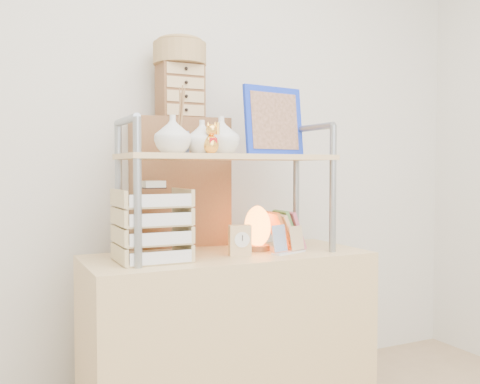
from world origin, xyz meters
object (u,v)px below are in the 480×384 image
at_px(cabinet, 179,259).
at_px(desk, 228,341).
at_px(letter_tray, 153,229).
at_px(salt_lamp, 257,228).

bearing_deg(cabinet, desk, -69.96).
xyz_separation_m(desk, cabinet, (-0.09, 0.37, 0.30)).
distance_m(cabinet, letter_tray, 0.52).
distance_m(desk, letter_tray, 0.61).
bearing_deg(salt_lamp, cabinet, 125.92).
height_order(desk, letter_tray, letter_tray).
bearing_deg(salt_lamp, letter_tray, -171.77).
height_order(letter_tray, salt_lamp, letter_tray).
height_order(desk, cabinet, cabinet).
xyz_separation_m(desk, salt_lamp, (0.16, 0.03, 0.48)).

